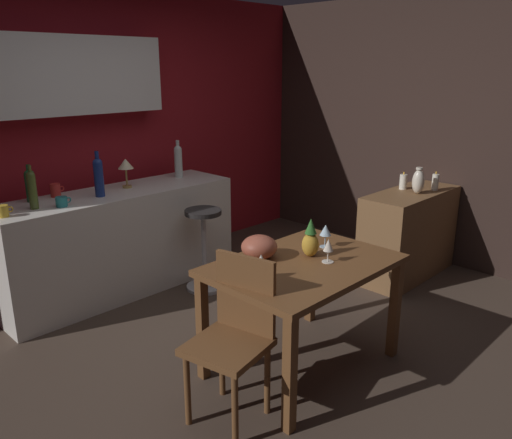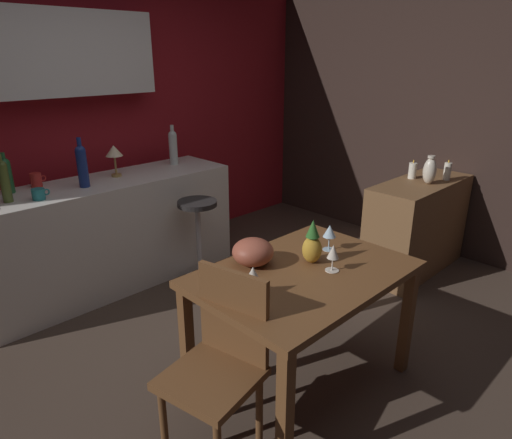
# 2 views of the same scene
# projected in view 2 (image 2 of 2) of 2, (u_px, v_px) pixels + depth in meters

# --- Properties ---
(ground_plane) EXTENTS (9.00, 9.00, 0.00)m
(ground_plane) POSITION_uv_depth(u_px,v_px,m) (254.00, 357.00, 2.92)
(ground_plane) COLOR #47382D
(wall_kitchen_back) EXTENTS (5.20, 0.33, 2.60)m
(wall_kitchen_back) POSITION_uv_depth(u_px,v_px,m) (77.00, 109.00, 3.78)
(wall_kitchen_back) COLOR maroon
(wall_kitchen_back) RESTS_ON ground_plane
(wall_side_right) EXTENTS (0.10, 4.40, 2.60)m
(wall_side_right) POSITION_uv_depth(u_px,v_px,m) (422.00, 114.00, 4.34)
(wall_side_right) COLOR #33231E
(wall_side_right) RESTS_ON ground_plane
(dining_table) EXTENTS (1.18, 0.83, 0.74)m
(dining_table) POSITION_uv_depth(u_px,v_px,m) (303.00, 286.00, 2.48)
(dining_table) COLOR brown
(dining_table) RESTS_ON ground_plane
(kitchen_counter) EXTENTS (2.10, 0.60, 0.90)m
(kitchen_counter) POSITION_uv_depth(u_px,v_px,m) (110.00, 234.00, 3.72)
(kitchen_counter) COLOR silver
(kitchen_counter) RESTS_ON ground_plane
(sideboard_cabinet) EXTENTS (1.10, 0.44, 0.82)m
(sideboard_cabinet) POSITION_uv_depth(u_px,v_px,m) (416.00, 226.00, 3.98)
(sideboard_cabinet) COLOR brown
(sideboard_cabinet) RESTS_ON ground_plane
(chair_near_window) EXTENTS (0.47, 0.47, 0.93)m
(chair_near_window) POSITION_uv_depth(u_px,v_px,m) (220.00, 361.00, 2.08)
(chair_near_window) COLOR brown
(chair_near_window) RESTS_ON ground_plane
(bar_stool) EXTENTS (0.34, 0.34, 0.74)m
(bar_stool) POSITION_uv_depth(u_px,v_px,m) (199.00, 240.00, 3.73)
(bar_stool) COLOR #262323
(bar_stool) RESTS_ON ground_plane
(wine_glass_left) EXTENTS (0.08, 0.08, 0.16)m
(wine_glass_left) POSITION_uv_depth(u_px,v_px,m) (330.00, 232.00, 2.67)
(wine_glass_left) COLOR silver
(wine_glass_left) RESTS_ON dining_table
(wine_glass_right) EXTENTS (0.08, 0.08, 0.15)m
(wine_glass_right) POSITION_uv_depth(u_px,v_px,m) (333.00, 253.00, 2.41)
(wine_glass_right) COLOR silver
(wine_glass_right) RESTS_ON dining_table
(wine_glass_center) EXTENTS (0.08, 0.08, 0.16)m
(wine_glass_center) POSITION_uv_depth(u_px,v_px,m) (253.00, 275.00, 2.15)
(wine_glass_center) COLOR silver
(wine_glass_center) RESTS_ON dining_table
(pineapple_centerpiece) EXTENTS (0.11, 0.11, 0.25)m
(pineapple_centerpiece) POSITION_uv_depth(u_px,v_px,m) (312.00, 244.00, 2.51)
(pineapple_centerpiece) COLOR gold
(pineapple_centerpiece) RESTS_ON dining_table
(fruit_bowl) EXTENTS (0.23, 0.23, 0.15)m
(fruit_bowl) POSITION_uv_depth(u_px,v_px,m) (253.00, 252.00, 2.49)
(fruit_bowl) COLOR #9E4C38
(fruit_bowl) RESTS_ON dining_table
(wine_bottle_clear) EXTENTS (0.08, 0.08, 0.35)m
(wine_bottle_clear) POSITION_uv_depth(u_px,v_px,m) (173.00, 146.00, 4.04)
(wine_bottle_clear) COLOR silver
(wine_bottle_clear) RESTS_ON kitchen_counter
(wine_bottle_olive) EXTENTS (0.06, 0.06, 0.33)m
(wine_bottle_olive) POSITION_uv_depth(u_px,v_px,m) (4.00, 180.00, 3.01)
(wine_bottle_olive) COLOR #475623
(wine_bottle_olive) RESTS_ON kitchen_counter
(wine_bottle_cobalt) EXTENTS (0.08, 0.08, 0.37)m
(wine_bottle_cobalt) POSITION_uv_depth(u_px,v_px,m) (82.00, 164.00, 3.35)
(wine_bottle_cobalt) COLOR navy
(wine_bottle_cobalt) RESTS_ON kitchen_counter
(wine_bottle_green) EXTENTS (0.08, 0.08, 0.30)m
(wine_bottle_green) POSITION_uv_depth(u_px,v_px,m) (6.00, 174.00, 3.21)
(wine_bottle_green) COLOR #1E592D
(wine_bottle_green) RESTS_ON kitchen_counter
(cup_teal) EXTENTS (0.12, 0.09, 0.08)m
(cup_teal) POSITION_uv_depth(u_px,v_px,m) (39.00, 194.00, 3.10)
(cup_teal) COLOR teal
(cup_teal) RESTS_ON kitchen_counter
(cup_red) EXTENTS (0.12, 0.08, 0.11)m
(cup_red) POSITION_uv_depth(u_px,v_px,m) (36.00, 180.00, 3.38)
(cup_red) COLOR red
(cup_red) RESTS_ON kitchen_counter
(counter_lamp) EXTENTS (0.14, 0.14, 0.26)m
(counter_lamp) POSITION_uv_depth(u_px,v_px,m) (114.00, 153.00, 3.62)
(counter_lamp) COLOR #A58447
(counter_lamp) RESTS_ON kitchen_counter
(pillar_candle_tall) EXTENTS (0.06, 0.06, 0.18)m
(pillar_candle_tall) POSITION_uv_depth(u_px,v_px,m) (447.00, 171.00, 3.87)
(pillar_candle_tall) COLOR white
(pillar_candle_tall) RESTS_ON sideboard_cabinet
(pillar_candle_short) EXTENTS (0.07, 0.07, 0.16)m
(pillar_candle_short) POSITION_uv_depth(u_px,v_px,m) (412.00, 171.00, 3.92)
(pillar_candle_short) COLOR white
(pillar_candle_short) RESTS_ON sideboard_cabinet
(vase_ceramic_ivory) EXTENTS (0.11, 0.11, 0.24)m
(vase_ceramic_ivory) POSITION_uv_depth(u_px,v_px,m) (430.00, 171.00, 3.74)
(vase_ceramic_ivory) COLOR beige
(vase_ceramic_ivory) RESTS_ON sideboard_cabinet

